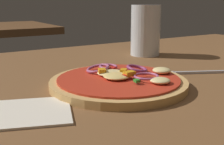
# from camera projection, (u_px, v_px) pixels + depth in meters

# --- Properties ---
(dining_table) EXTENTS (1.48, 0.90, 0.04)m
(dining_table) POSITION_uv_depth(u_px,v_px,m) (144.00, 96.00, 0.49)
(dining_table) COLOR brown
(dining_table) RESTS_ON ground
(pizza) EXTENTS (0.23, 0.23, 0.03)m
(pizza) POSITION_uv_depth(u_px,v_px,m) (119.00, 81.00, 0.48)
(pizza) COLOR tan
(pizza) RESTS_ON dining_table
(fork) EXTENTS (0.17, 0.09, 0.01)m
(fork) POSITION_uv_depth(u_px,v_px,m) (191.00, 73.00, 0.56)
(fork) COLOR silver
(fork) RESTS_ON dining_table
(beer_glass) EXTENTS (0.08, 0.08, 0.13)m
(beer_glass) POSITION_uv_depth(u_px,v_px,m) (145.00, 33.00, 0.74)
(beer_glass) COLOR silver
(beer_glass) RESTS_ON dining_table
(napkin) EXTENTS (0.14, 0.13, 0.00)m
(napkin) POSITION_uv_depth(u_px,v_px,m) (26.00, 112.00, 0.36)
(napkin) COLOR silver
(napkin) RESTS_ON dining_table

